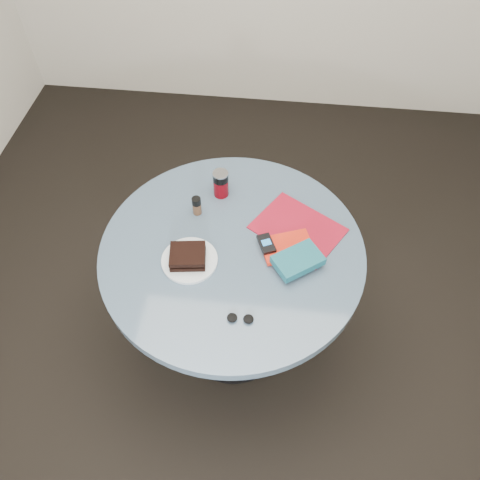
# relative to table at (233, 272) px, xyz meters

# --- Properties ---
(ground) EXTENTS (4.00, 4.00, 0.00)m
(ground) POSITION_rel_table_xyz_m (0.00, 0.00, -0.59)
(ground) COLOR black
(ground) RESTS_ON ground
(table) EXTENTS (1.00, 1.00, 0.75)m
(table) POSITION_rel_table_xyz_m (0.00, 0.00, 0.00)
(table) COLOR black
(table) RESTS_ON ground
(plate) EXTENTS (0.27, 0.27, 0.01)m
(plate) POSITION_rel_table_xyz_m (-0.15, -0.08, 0.17)
(plate) COLOR silver
(plate) RESTS_ON table
(sandwich) EXTENTS (0.14, 0.12, 0.04)m
(sandwich) POSITION_rel_table_xyz_m (-0.15, -0.08, 0.20)
(sandwich) COLOR black
(sandwich) RESTS_ON plate
(soda_can) EXTENTS (0.07, 0.07, 0.12)m
(soda_can) POSITION_rel_table_xyz_m (-0.08, 0.27, 0.22)
(soda_can) COLOR maroon
(soda_can) RESTS_ON table
(pepper_grinder) EXTENTS (0.04, 0.04, 0.08)m
(pepper_grinder) POSITION_rel_table_xyz_m (-0.16, 0.16, 0.21)
(pepper_grinder) COLOR #513523
(pepper_grinder) RESTS_ON table
(magazine) EXTENTS (0.40, 0.37, 0.01)m
(magazine) POSITION_rel_table_xyz_m (0.24, 0.12, 0.17)
(magazine) COLOR maroon
(magazine) RESTS_ON table
(red_book) EXTENTS (0.22, 0.18, 0.02)m
(red_book) POSITION_rel_table_xyz_m (0.21, 0.02, 0.18)
(red_book) COLOR red
(red_book) RESTS_ON magazine
(novel) EXTENTS (0.20, 0.19, 0.03)m
(novel) POSITION_rel_table_xyz_m (0.25, -0.06, 0.20)
(novel) COLOR #13505E
(novel) RESTS_ON red_book
(mp3_player) EXTENTS (0.08, 0.10, 0.02)m
(mp3_player) POSITION_rel_table_xyz_m (0.13, 0.01, 0.19)
(mp3_player) COLOR black
(mp3_player) RESTS_ON red_book
(headphones) EXTENTS (0.09, 0.04, 0.02)m
(headphones) POSITION_rel_table_xyz_m (0.06, -0.30, 0.17)
(headphones) COLOR black
(headphones) RESTS_ON table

